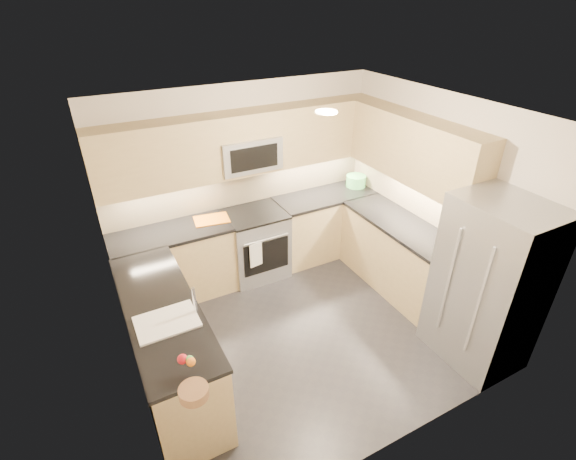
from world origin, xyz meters
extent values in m
cube|color=#27272C|center=(0.00, 0.00, 0.00)|extent=(3.60, 3.20, 0.00)
cube|color=beige|center=(0.00, 0.00, 2.50)|extent=(3.60, 3.20, 0.02)
cube|color=beige|center=(0.00, 1.60, 1.25)|extent=(3.60, 0.02, 2.50)
cube|color=beige|center=(0.00, -1.60, 1.25)|extent=(3.60, 0.02, 2.50)
cube|color=beige|center=(-1.80, 0.00, 1.25)|extent=(0.02, 3.20, 2.50)
cube|color=beige|center=(1.80, 0.00, 1.25)|extent=(0.02, 3.20, 2.50)
cube|color=tan|center=(-1.09, 1.30, 0.45)|extent=(1.42, 0.60, 0.90)
cube|color=tan|center=(1.09, 1.30, 0.45)|extent=(1.42, 0.60, 0.90)
cube|color=tan|center=(1.50, 0.15, 0.45)|extent=(0.60, 1.70, 0.90)
cube|color=tan|center=(-1.50, 0.00, 0.45)|extent=(0.60, 2.00, 0.90)
cube|color=black|center=(-1.09, 1.30, 0.92)|extent=(1.42, 0.63, 0.04)
cube|color=black|center=(1.09, 1.30, 0.92)|extent=(1.42, 0.63, 0.04)
cube|color=black|center=(1.50, 0.15, 0.92)|extent=(0.63, 1.70, 0.04)
cube|color=black|center=(-1.50, 0.00, 0.92)|extent=(0.63, 2.00, 0.04)
cube|color=tan|center=(0.00, 1.43, 1.83)|extent=(3.60, 0.35, 0.75)
cube|color=tan|center=(1.62, 0.28, 1.83)|extent=(0.35, 1.95, 0.75)
cube|color=tan|center=(0.00, 1.60, 1.20)|extent=(3.60, 0.01, 0.51)
cube|color=tan|center=(1.80, 0.45, 1.20)|extent=(0.01, 2.30, 0.51)
cube|color=#9A9CA1|center=(0.00, 1.28, 0.46)|extent=(0.76, 0.65, 0.91)
cube|color=black|center=(0.00, 1.28, 0.92)|extent=(0.76, 0.65, 0.03)
cube|color=black|center=(0.00, 0.95, 0.45)|extent=(0.62, 0.02, 0.45)
cylinder|color=#B2B5BA|center=(0.00, 0.93, 0.72)|extent=(0.60, 0.02, 0.02)
cube|color=#A2A5AA|center=(0.00, 1.40, 1.70)|extent=(0.76, 0.40, 0.40)
cube|color=black|center=(0.00, 1.20, 1.70)|extent=(0.60, 0.01, 0.28)
cube|color=gray|center=(1.45, -1.15, 0.90)|extent=(0.70, 0.90, 1.80)
cylinder|color=#B2B5BA|center=(1.08, -1.33, 0.95)|extent=(0.02, 0.02, 1.20)
cylinder|color=#B2B5BA|center=(1.08, -0.97, 0.95)|extent=(0.02, 0.02, 1.20)
cube|color=white|center=(-1.50, -0.25, 0.88)|extent=(0.52, 0.38, 0.16)
cylinder|color=silver|center=(-1.24, -0.25, 1.08)|extent=(0.03, 0.03, 0.28)
cylinder|color=#4FB95B|center=(1.64, 1.34, 1.02)|extent=(0.31, 0.31, 0.16)
cube|color=#CD6B13|center=(-0.56, 1.34, 0.95)|extent=(0.46, 0.36, 0.01)
cylinder|color=#916643|center=(-1.51, -1.09, 0.98)|extent=(0.25, 0.25, 0.08)
sphere|color=red|center=(-1.51, -0.83, 1.05)|extent=(0.08, 0.08, 0.08)
sphere|color=#4FAD4A|center=(-1.46, -0.86, 1.05)|extent=(0.06, 0.06, 0.06)
cube|color=white|center=(-0.16, 0.91, 0.55)|extent=(0.18, 0.04, 0.33)
sphere|color=orange|center=(-1.46, -0.88, 1.05)|extent=(0.07, 0.07, 0.07)
camera|label=1|loc=(-1.84, -3.13, 3.43)|focal=26.00mm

